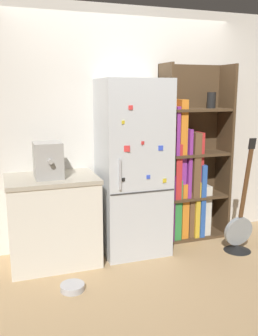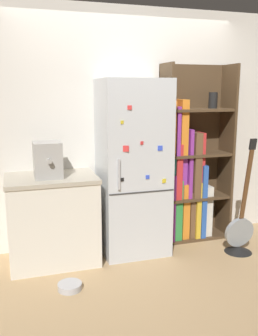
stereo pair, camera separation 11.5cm
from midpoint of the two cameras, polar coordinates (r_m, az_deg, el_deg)
name	(u,v)px [view 2 (the right image)]	position (r m, az deg, el deg)	size (l,w,h in m)	color
ground_plane	(137,255)	(4.10, 2.03, -13.06)	(16.00, 16.00, 0.00)	tan
wall_back	(124,129)	(4.20, -0.01, 6.00)	(8.00, 0.05, 2.60)	silver
refrigerator	(133,168)	(3.94, 1.41, 0.03)	(0.69, 0.63, 1.84)	silver
bookshelf	(188,171)	(4.38, 9.70, -0.45)	(0.80, 0.36, 2.01)	#4C3823
kitchen_counter	(53,219)	(3.88, -10.72, -7.63)	(0.89, 0.65, 0.89)	silver
espresso_machine	(48,160)	(3.68, -11.44, 1.26)	(0.26, 0.35, 0.35)	#A5A39E
guitar	(239,237)	(4.27, 17.20, -9.96)	(0.33, 0.30, 1.25)	black
pet_bowl	(70,286)	(3.48, -8.03, -17.38)	(0.21, 0.21, 0.06)	#B7B7BC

